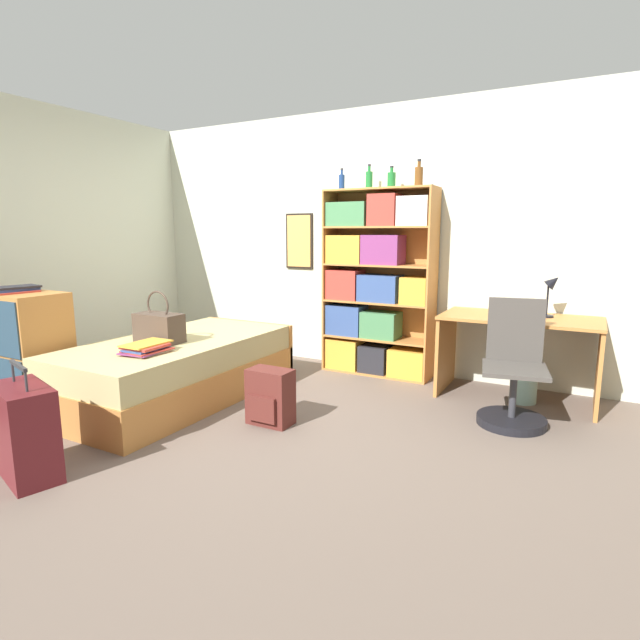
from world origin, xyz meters
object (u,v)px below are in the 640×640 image
Objects in this scene: bookcase at (374,287)px; desk_chair at (513,385)px; bottle_green at (342,181)px; waste_bin at (523,387)px; handbag at (159,327)px; bottle_brown at (369,180)px; bottle_blue at (419,176)px; desk_lamp at (552,288)px; dresser at (26,350)px; suitcase at (25,432)px; bed at (180,369)px; book_stack_on_bed at (146,348)px; backpack at (270,397)px; desk at (519,341)px; bottle_clear at (391,180)px; magazine_pile_on_dresser at (12,290)px.

bookcase reaches higher than desk_chair.
bookcase is 1.07m from bottle_green.
bottle_green is at bearing 174.23° from waste_bin.
handbag is 1.84× the size of bottle_brown.
bottle_blue reaches higher than desk_lamp.
dresser is at bearing -131.29° from bottle_brown.
bookcase reaches higher than desk_lamp.
dresser is (-1.16, 0.72, 0.19)m from suitcase.
bed is 5.51× the size of book_stack_on_bed.
bottle_green is 0.27m from bottle_brown.
suitcase is 3.59m from bottle_blue.
dresser is at bearing -162.41° from backpack.
desk is at bearing 50.98° from suitcase.
dresser is (-0.92, -0.74, 0.21)m from bed.
bottle_brown reaches higher than dresser.
desk is (2.37, 1.82, -0.05)m from book_stack_on_bed.
bottle_green and bottle_clear have the same top height.
bottle_green is 0.16× the size of desk.
desk_lamp is (1.44, -0.08, -0.93)m from bottle_clear.
bed reaches higher than waste_bin.
bed is 2.57m from bottle_clear.
waste_bin is at bearing 41.70° from backpack.
desk is (1.45, -0.18, -1.39)m from bottle_brown.
bottle_brown is (2.04, 2.28, 0.94)m from magazine_pile_on_dresser.
handbag is 1.03× the size of backpack.
bottle_blue is 1.69m from desk.
desk_lamp reaches higher than handbag.
desk_lamp is at bearing 30.50° from magazine_pile_on_dresser.
desk is 3.40× the size of desk_lamp.
bottle_blue is at bearing -0.10° from bottle_green.
bookcase is 1.43m from desk.
suitcase is 0.74× the size of desk_chair.
waste_bin is (1.58, 1.40, -0.08)m from backpack.
suitcase is (0.24, -1.47, 0.02)m from bed.
bed is 2.89m from waste_bin.
handbag reaches higher than desk_chair.
bottle_blue is at bearing 173.19° from desk.
book_stack_on_bed is 1.84× the size of bottle_green.
bookcase is at bearing 73.07° from suitcase.
book_stack_on_bed is at bearing -153.05° from desk_chair.
book_stack_on_bed is 1.10m from dresser.
bookcase is 9.02× the size of bottle_green.
bookcase is at bearing 85.36° from backpack.
suitcase is at bearing -105.40° from bottle_brown.
suitcase is at bearing -114.53° from bottle_blue.
bottle_blue reaches higher than backpack.
magazine_pile_on_dresser reaches higher than backpack.
bottle_blue is (1.57, 1.45, 1.64)m from bed.
book_stack_on_bed is (0.15, -0.47, 0.29)m from bed.
handbag is 3.21m from desk_lamp.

